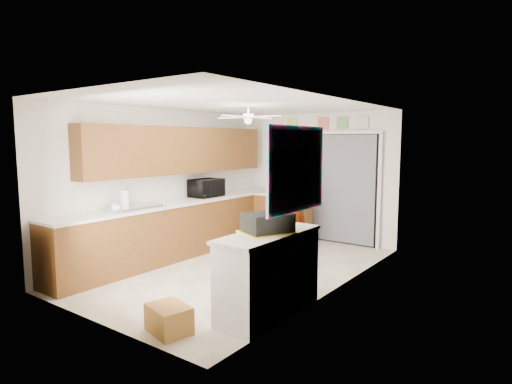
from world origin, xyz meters
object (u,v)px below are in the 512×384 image
Objects in this scene: cardboard_box at (169,319)px; man at (296,206)px; paper_towel_roll at (124,200)px; dog at (276,237)px; suitcase at (267,223)px; soap_bottle at (124,197)px; microwave at (206,188)px; cup at (116,208)px; navy_crate at (235,302)px.

man is (-0.74, 3.75, 0.65)m from cardboard_box.
paper_towel_roll is 0.49× the size of dog.
paper_towel_roll is at bearing -157.42° from suitcase.
man is (1.49, 2.60, -0.32)m from soap_bottle.
soap_bottle reaches higher than paper_towel_roll.
microwave reaches higher than cup.
cardboard_box is (2.23, -1.15, -0.97)m from soap_bottle.
cup is 2.94m from dog.
soap_bottle is (-0.11, -1.72, 0.01)m from microwave.
paper_towel_roll is 0.56× the size of suitcase.
paper_towel_roll is 0.75× the size of navy_crate.
cup is 0.23× the size of dog.
suitcase reaches higher than navy_crate.
navy_crate is (2.43, -0.34, -0.99)m from soap_bottle.
navy_crate is (2.33, -2.06, -0.99)m from microwave.
paper_towel_roll is at bearing 157.27° from man.
dog is at bearing 145.97° from suitcase.
dog is (1.24, 2.35, -0.88)m from soap_bottle.
cup is at bearing 157.06° from cardboard_box.
cup is 0.08× the size of man.
navy_crate is 2.94m from dog.
navy_crate is at bearing -7.89° from soap_bottle.
man is (1.28, 2.90, -0.20)m from cup.
suitcase is 1.46m from cardboard_box.
microwave is at bearing 138.48° from navy_crate.
paper_towel_roll is (-0.03, -1.77, -0.02)m from microwave.
microwave is 0.38× the size of man.
navy_crate is at bearing -61.97° from dog.
soap_bottle is 2.56× the size of cup.
suitcase is 0.32× the size of man.
soap_bottle is 2.76m from suitcase.
dog is at bearing 68.82° from cup.
suitcase is 3.03m from man.
dog is at bearing 114.07° from navy_crate.
man is at bearing 66.22° from cup.
microwave reaches higher than suitcase.
cup is 2.39m from navy_crate.
cardboard_box is 0.78× the size of dog.
cup reaches higher than navy_crate.
soap_bottle is 2.79m from dog.
cardboard_box is at bearing -143.65° from microwave.
cardboard_box is 0.84m from navy_crate.
soap_bottle is at bearing 172.11° from navy_crate.
paper_towel_roll is 2.79m from dog.
microwave is 1.32× the size of cardboard_box.
man is 0.67m from dog.
paper_towel_roll is at bearing 117.81° from cup.
soap_bottle reaches higher than cardboard_box.
cardboard_box is at bearing -27.38° from soap_bottle.
cup is 0.35× the size of navy_crate.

